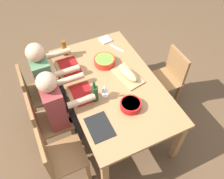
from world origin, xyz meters
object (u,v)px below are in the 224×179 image
(dining_table, at_px, (112,88))
(wine_bottle, at_px, (95,93))
(serving_bowl_salad, at_px, (104,61))
(bread_loaf, at_px, (128,73))
(diner_far_right, at_px, (47,76))
(napkin_stack, at_px, (105,40))
(wine_glass, at_px, (105,89))
(diner_far_center, at_px, (58,105))
(beer_bottle, at_px, (64,48))
(cutting_board, at_px, (127,76))
(chair_far_right, at_px, (36,92))
(chair_near_center, at_px, (169,76))
(chair_far_left, at_px, (58,157))
(serving_bowl_greens, at_px, (131,105))
(chair_far_center, at_px, (46,121))

(dining_table, relative_size, wine_bottle, 6.01)
(serving_bowl_salad, distance_m, bread_loaf, 0.36)
(diner_far_right, relative_size, napkin_stack, 8.57)
(bread_loaf, distance_m, wine_glass, 0.39)
(dining_table, relative_size, diner_far_center, 1.45)
(beer_bottle, bearing_deg, dining_table, -154.79)
(dining_table, distance_m, bread_loaf, 0.26)
(wine_bottle, relative_size, napkin_stack, 2.07)
(beer_bottle, xyz_separation_m, wine_glass, (-0.84, -0.19, 0.01))
(dining_table, distance_m, cutting_board, 0.23)
(cutting_board, height_order, beer_bottle, beer_bottle)
(diner_far_right, height_order, serving_bowl_salad, diner_far_right)
(chair_far_right, relative_size, chair_near_center, 1.00)
(serving_bowl_salad, bearing_deg, napkin_stack, -25.14)
(chair_far_left, relative_size, serving_bowl_greens, 3.78)
(bread_loaf, bearing_deg, napkin_stack, -3.28)
(diner_far_right, bearing_deg, bread_loaf, -117.87)
(chair_near_center, relative_size, napkin_stack, 6.07)
(diner_far_center, xyz_separation_m, wine_bottle, (-0.13, -0.39, 0.15))
(beer_bottle, height_order, napkin_stack, beer_bottle)
(chair_far_center, xyz_separation_m, serving_bowl_greens, (-0.39, -0.88, 0.30))
(diner_far_center, distance_m, serving_bowl_salad, 0.80)
(serving_bowl_greens, xyz_separation_m, beer_bottle, (1.10, 0.37, 0.07))
(chair_far_center, relative_size, diner_far_right, 0.71)
(wine_glass, bearing_deg, bread_loaf, -67.47)
(bread_loaf, bearing_deg, chair_far_right, 66.41)
(dining_table, relative_size, serving_bowl_salad, 6.72)
(diner_far_right, bearing_deg, chair_far_right, 90.00)
(dining_table, relative_size, chair_near_center, 2.05)
(dining_table, height_order, cutting_board, cutting_board)
(serving_bowl_greens, bearing_deg, serving_bowl_salad, -1.63)
(chair_far_center, distance_m, chair_far_right, 0.48)
(dining_table, xyz_separation_m, chair_far_left, (-0.48, 0.84, -0.18))
(cutting_board, height_order, bread_loaf, bread_loaf)
(beer_bottle, bearing_deg, diner_far_right, 125.57)
(diner_far_center, relative_size, serving_bowl_salad, 4.62)
(cutting_board, distance_m, wine_glass, 0.40)
(bread_loaf, bearing_deg, wine_bottle, 107.86)
(dining_table, relative_size, diner_far_right, 1.45)
(chair_far_left, height_order, wine_glass, wine_glass)
(dining_table, distance_m, wine_bottle, 0.35)
(chair_far_right, bearing_deg, chair_far_left, 180.00)
(beer_bottle, bearing_deg, wine_bottle, -175.34)
(chair_far_right, bearing_deg, serving_bowl_greens, -134.78)
(chair_far_left, bearing_deg, diner_far_right, -10.84)
(dining_table, relative_size, chair_far_left, 2.05)
(dining_table, xyz_separation_m, diner_far_center, (-0.00, 0.66, 0.04))
(diner_far_center, bearing_deg, beer_bottle, -24.53)
(chair_far_left, height_order, beer_bottle, beer_bottle)
(chair_far_left, bearing_deg, cutting_board, -64.71)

